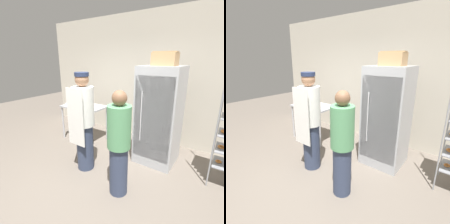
% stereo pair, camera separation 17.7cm
% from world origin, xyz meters
% --- Properties ---
extents(ground_plane, '(14.00, 14.00, 0.00)m').
position_xyz_m(ground_plane, '(0.00, 0.00, 0.00)').
color(ground_plane, '#6B6056').
extents(back_wall, '(6.40, 0.12, 3.01)m').
position_xyz_m(back_wall, '(0.00, 2.39, 1.51)').
color(back_wall, beige).
rests_on(back_wall, ground_plane).
extents(refrigerator, '(0.74, 0.74, 1.86)m').
position_xyz_m(refrigerator, '(0.58, 1.46, 0.93)').
color(refrigerator, '#ADAFB5').
rests_on(refrigerator, ground_plane).
extents(prep_counter, '(1.03, 0.67, 0.87)m').
position_xyz_m(prep_counter, '(-1.28, 1.39, 0.76)').
color(prep_counter, '#ADAFB5').
rests_on(prep_counter, ground_plane).
extents(donut_box, '(0.27, 0.19, 0.23)m').
position_xyz_m(donut_box, '(-1.60, 1.29, 0.91)').
color(donut_box, white).
rests_on(donut_box, prep_counter).
extents(blender_pitcher, '(0.12, 0.12, 0.28)m').
position_xyz_m(blender_pitcher, '(-1.64, 1.56, 0.99)').
color(blender_pitcher, black).
rests_on(blender_pitcher, prep_counter).
extents(cardboard_storage_box, '(0.41, 0.29, 0.24)m').
position_xyz_m(cardboard_storage_box, '(0.63, 1.42, 1.98)').
color(cardboard_storage_box, tan).
rests_on(cardboard_storage_box, refrigerator).
extents(person_baker, '(0.37, 0.39, 1.77)m').
position_xyz_m(person_baker, '(-0.41, 0.45, 0.92)').
color(person_baker, '#333D56').
rests_on(person_baker, ground_plane).
extents(person_customer, '(0.34, 0.34, 1.59)m').
position_xyz_m(person_customer, '(0.44, 0.26, 0.81)').
color(person_customer, '#333D56').
rests_on(person_customer, ground_plane).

